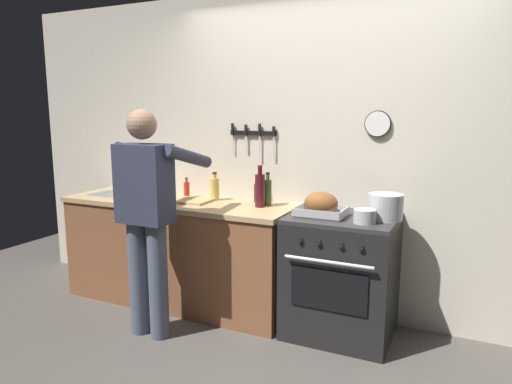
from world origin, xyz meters
name	(u,v)px	position (x,y,z in m)	size (l,w,h in m)	color
wall_back	(329,155)	(0.00, 1.35, 1.30)	(6.00, 0.13, 2.60)	beige
counter_block	(179,250)	(-1.21, 0.99, 0.46)	(2.03, 0.65, 0.90)	brown
stove	(341,276)	(0.22, 0.99, 0.45)	(0.76, 0.67, 0.90)	black
person_cook	(147,209)	(-1.05, 0.39, 0.95)	(0.51, 0.63, 1.66)	#4C566B
roasting_pan	(321,205)	(0.08, 0.92, 0.98)	(0.35, 0.26, 0.18)	#B7B7BC
stock_pot	(385,207)	(0.51, 1.02, 0.99)	(0.24, 0.24, 0.18)	#B7B7BC
saucepan	(365,216)	(0.41, 0.85, 0.95)	(0.15, 0.15, 0.09)	#B7B7BC
cutting_board	(189,200)	(-1.08, 0.98, 0.91)	(0.36, 0.24, 0.02)	tan
bottle_olive_oil	(268,192)	(-0.43, 1.12, 1.01)	(0.06, 0.06, 0.26)	#385623
bottle_cooking_oil	(215,189)	(-0.92, 1.12, 1.00)	(0.08, 0.08, 0.24)	gold
bottle_soy_sauce	(258,192)	(-0.56, 1.21, 0.98)	(0.06, 0.06, 0.20)	black
bottle_hot_sauce	(187,189)	(-1.21, 1.13, 0.97)	(0.05, 0.05, 0.18)	red
bottle_wine_red	(260,190)	(-0.46, 1.03, 1.04)	(0.08, 0.08, 0.33)	#47141E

